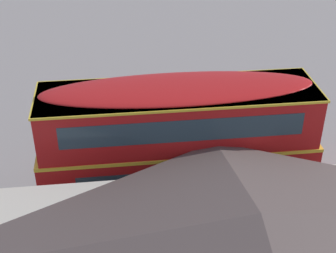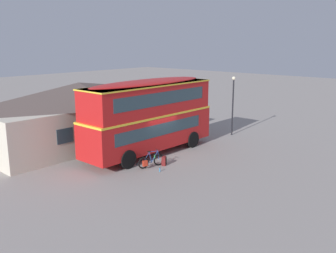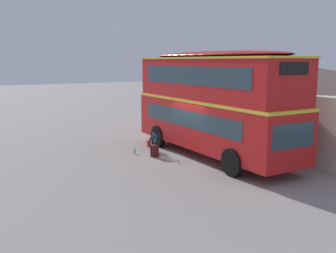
{
  "view_description": "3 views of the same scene",
  "coord_description": "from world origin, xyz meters",
  "px_view_note": "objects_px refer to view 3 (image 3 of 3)",
  "views": [
    {
      "loc": [
        2.26,
        15.08,
        12.12
      ],
      "look_at": [
        0.21,
        -0.97,
        2.16
      ],
      "focal_mm": 53.19,
      "sensor_mm": 36.0,
      "label": 1
    },
    {
      "loc": [
        -16.67,
        -15.75,
        7.13
      ],
      "look_at": [
        -0.43,
        -1.37,
        2.18
      ],
      "focal_mm": 40.06,
      "sensor_mm": 36.0,
      "label": 2
    },
    {
      "loc": [
        14.09,
        -9.84,
        4.37
      ],
      "look_at": [
        -1.78,
        -0.57,
        1.22
      ],
      "focal_mm": 41.27,
      "sensor_mm": 36.0,
      "label": 3
    }
  ],
  "objects_px": {
    "touring_bicycle": "(153,145)",
    "backpack_on_ground": "(155,151)",
    "double_decker_bus": "(212,99)",
    "water_bottle_blue_sports": "(135,152)"
  },
  "relations": [
    {
      "from": "water_bottle_blue_sports",
      "to": "touring_bicycle",
      "type": "bearing_deg",
      "value": 79.23
    },
    {
      "from": "double_decker_bus",
      "to": "water_bottle_blue_sports",
      "type": "xyz_separation_m",
      "value": [
        -2.16,
        -2.9,
        -2.53
      ]
    },
    {
      "from": "backpack_on_ground",
      "to": "touring_bicycle",
      "type": "bearing_deg",
      "value": 156.73
    },
    {
      "from": "touring_bicycle",
      "to": "backpack_on_ground",
      "type": "height_order",
      "value": "touring_bicycle"
    },
    {
      "from": "double_decker_bus",
      "to": "touring_bicycle",
      "type": "distance_m",
      "value": 3.63
    },
    {
      "from": "backpack_on_ground",
      "to": "water_bottle_blue_sports",
      "type": "xyz_separation_m",
      "value": [
        -0.96,
        -0.56,
        -0.18
      ]
    },
    {
      "from": "backpack_on_ground",
      "to": "water_bottle_blue_sports",
      "type": "distance_m",
      "value": 1.12
    },
    {
      "from": "touring_bicycle",
      "to": "water_bottle_blue_sports",
      "type": "height_order",
      "value": "touring_bicycle"
    },
    {
      "from": "touring_bicycle",
      "to": "water_bottle_blue_sports",
      "type": "xyz_separation_m",
      "value": [
        -0.17,
        -0.9,
        -0.25
      ]
    },
    {
      "from": "double_decker_bus",
      "to": "backpack_on_ground",
      "type": "bearing_deg",
      "value": -117.12
    }
  ]
}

